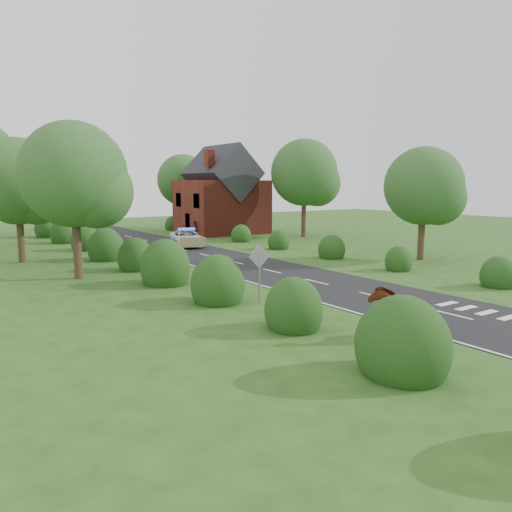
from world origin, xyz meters
TOP-DOWN VIEW (x-y plane):
  - ground at (0.00, 0.00)m, footprint 120.00×120.00m
  - road at (0.00, 15.00)m, footprint 6.00×70.00m
  - road_markings at (-1.60, 12.93)m, footprint 4.96×70.00m
  - hedgerow_left at (-6.51, 11.69)m, footprint 2.75×50.41m
  - hedgerow_right at (6.60, 11.21)m, footprint 2.10×45.78m
  - tree_left_a at (-9.75, 11.86)m, footprint 5.74×5.60m
  - tree_left_b at (-11.25, 19.86)m, footprint 5.74×5.60m
  - tree_right_a at (11.23, 5.87)m, footprint 5.33×5.20m
  - tree_right_b at (14.29, 21.84)m, footprint 6.56×6.40m
  - tree_right_c at (9.27, 37.85)m, footprint 6.15×6.00m
  - road_sign at (-5.00, 2.00)m, footprint 1.06×0.08m
  - house at (9.49, 30.00)m, footprint 8.00×7.40m
  - cow at (-4.08, -4.60)m, footprint 2.39×1.68m
  - police_van at (1.25, 21.60)m, footprint 3.55×5.43m
  - pedestrian_red at (2.97, 25.64)m, footprint 0.67×0.55m
  - pedestrian_purple at (5.22, 27.95)m, footprint 0.87×0.74m

SIDE VIEW (x-z plane):
  - ground at x=0.00m, z-range 0.00..0.00m
  - road at x=0.00m, z-range 0.00..0.02m
  - road_markings at x=-1.60m, z-range 0.02..0.03m
  - hedgerow_right at x=6.60m, z-range -0.50..1.60m
  - police_van at x=1.25m, z-range -0.07..1.46m
  - hedgerow_left at x=-6.51m, z-range -0.75..2.25m
  - cow at x=-4.08m, z-range 0.00..1.53m
  - pedestrian_purple at x=5.22m, z-range 0.00..1.58m
  - pedestrian_red at x=2.97m, z-range 0.00..1.58m
  - road_sign at x=-5.00m, z-range 0.39..2.92m
  - house at x=9.49m, z-range -0.80..8.37m
  - tree_right_a at x=11.23m, z-range 0.96..8.52m
  - tree_left_b at x=-11.25m, z-range 1.01..9.08m
  - tree_left_a at x=-9.75m, z-range 1.15..9.53m
  - tree_right_c at x=9.27m, z-range 1.05..9.63m
  - tree_right_b at x=14.29m, z-range 1.24..10.64m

